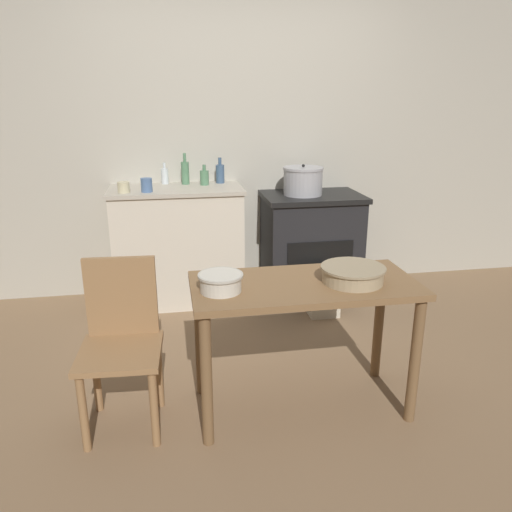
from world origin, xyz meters
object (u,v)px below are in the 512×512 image
object	(u,v)px
bottle_far_left	(204,177)
bottle_center_left	(220,173)
stock_pot	(303,181)
mixing_bowl_large	(221,282)
stove	(311,244)
cup_center_right	(147,185)
work_table	(304,304)
mixing_bowl_small	(353,273)
chair	(121,339)
bottle_left	(185,172)
cup_center	(124,187)
flour_sack	(324,294)
bottle_mid_left	(165,176)

from	to	relation	value
bottle_far_left	bottle_center_left	size ratio (longest dim) A/B	0.78
stock_pot	mixing_bowl_large	xyz separation A→B (m)	(-0.86, -1.65, -0.20)
stove	cup_center_right	world-z (taller)	cup_center_right
work_table	stock_pot	size ratio (longest dim) A/B	3.55
cup_center_right	stove	bearing A→B (deg)	5.54
stock_pot	mixing_bowl_small	size ratio (longest dim) A/B	0.99
work_table	bottle_far_left	xyz separation A→B (m)	(-0.37, 1.71, 0.40)
chair	bottle_center_left	size ratio (longest dim) A/B	4.16
mixing_bowl_small	bottle_left	world-z (taller)	bottle_left
bottle_far_left	stove	bearing A→B (deg)	-6.72
bottle_left	bottle_center_left	size ratio (longest dim) A/B	1.20
chair	mixing_bowl_small	distance (m)	1.22
cup_center	flour_sack	bearing A→B (deg)	-14.20
stove	mixing_bowl_large	xyz separation A→B (m)	(-0.94, -1.66, 0.35)
flour_sack	mixing_bowl_large	size ratio (longest dim) A/B	1.61
flour_sack	stock_pot	world-z (taller)	stock_pot
mixing_bowl_large	bottle_far_left	xyz separation A→B (m)	(0.07, 1.76, 0.23)
flour_sack	cup_center	bearing A→B (deg)	165.80
chair	bottle_left	xyz separation A→B (m)	(0.42, 1.73, 0.58)
cup_center_right	cup_center	bearing A→B (deg)	177.88
mixing_bowl_small	bottle_left	size ratio (longest dim) A/B	1.32
bottle_mid_left	cup_center	distance (m)	0.45
flour_sack	mixing_bowl_large	distance (m)	1.60
chair	cup_center_right	size ratio (longest dim) A/B	8.31
stove	cup_center_right	xyz separation A→B (m)	(-1.32, -0.13, 0.57)
flour_sack	mixing_bowl_small	world-z (taller)	mixing_bowl_small
work_table	cup_center_right	xyz separation A→B (m)	(-0.82, 1.48, 0.39)
bottle_left	cup_center_right	xyz separation A→B (m)	(-0.30, -0.30, -0.04)
work_table	bottle_far_left	distance (m)	1.80
work_table	mixing_bowl_small	size ratio (longest dim) A/B	3.52
stock_pot	cup_center_right	size ratio (longest dim) A/B	3.14
bottle_far_left	bottle_mid_left	distance (m)	0.33
flour_sack	chair	bearing A→B (deg)	-142.82
bottle_mid_left	work_table	bearing A→B (deg)	-69.52
stove	mixing_bowl_small	distance (m)	1.70
bottle_mid_left	stock_pot	bearing A→B (deg)	-11.25
chair	flour_sack	bearing A→B (deg)	40.56
work_table	cup_center	distance (m)	1.83
work_table	stove	bearing A→B (deg)	72.56
mixing_bowl_small	bottle_mid_left	distance (m)	2.09
work_table	chair	distance (m)	0.95
cup_center_right	mixing_bowl_small	bearing A→B (deg)	-55.14
cup_center_right	bottle_center_left	bearing A→B (deg)	27.59
chair	bottle_far_left	distance (m)	1.84
work_table	mixing_bowl_large	size ratio (longest dim) A/B	5.24
stove	cup_center	bearing A→B (deg)	-175.32
cup_center_right	bottle_left	bearing A→B (deg)	44.62
mixing_bowl_small	bottle_far_left	distance (m)	1.87
mixing_bowl_small	chair	bearing A→B (deg)	175.86
mixing_bowl_large	cup_center_right	size ratio (longest dim) A/B	2.13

